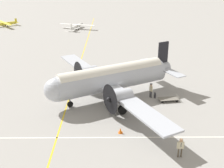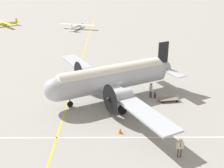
{
  "view_description": "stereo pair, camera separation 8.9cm",
  "coord_description": "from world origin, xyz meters",
  "views": [
    {
      "loc": [
        -31.62,
        0.26,
        14.88
      ],
      "look_at": [
        0.0,
        0.0,
        1.81
      ],
      "focal_mm": 45.0,
      "sensor_mm": 36.0,
      "label": 1
    },
    {
      "loc": [
        -31.62,
        0.17,
        14.88
      ],
      "look_at": [
        0.0,
        0.0,
        1.81
      ],
      "focal_mm": 45.0,
      "sensor_mm": 36.0,
      "label": 2
    }
  ],
  "objects": [
    {
      "name": "light_aircraft_distant",
      "position": [
        46.21,
        29.28,
        0.8
      ],
      "size": [
        7.98,
        7.33,
        1.87
      ],
      "rotation": [
        0.0,
        0.0,
        2.27
      ],
      "color": "yellow",
      "rests_on": "ground_plane"
    },
    {
      "name": "suitcase_near_door",
      "position": [
        -0.08,
        -5.32,
        0.3
      ],
      "size": [
        0.43,
        0.17,
        0.64
      ],
      "color": "#232328",
      "rests_on": "ground_plane"
    },
    {
      "name": "baggage_cart",
      "position": [
        -1.04,
        -6.84,
        0.28
      ],
      "size": [
        1.45,
        2.52,
        0.56
      ],
      "rotation": [
        0.0,
        0.0,
        1.71
      ],
      "color": "#6B665B",
      "rests_on": "ground_plane"
    },
    {
      "name": "light_aircraft_taxiing",
      "position": [
        42.59,
        8.93,
        0.8
      ],
      "size": [
        7.38,
        9.67,
        1.91
      ],
      "rotation": [
        0.0,
        0.0,
        6.0
      ],
      "color": "white",
      "rests_on": "ground_plane"
    },
    {
      "name": "traffic_cone",
      "position": [
        -8.15,
        -0.75,
        0.26
      ],
      "size": [
        0.42,
        0.42,
        0.55
      ],
      "color": "orange",
      "rests_on": "ground_plane"
    },
    {
      "name": "ground_plane",
      "position": [
        0.0,
        0.0,
        0.0
      ],
      "size": [
        300.0,
        300.0,
        0.0
      ],
      "primitive_type": "plane",
      "color": "gray"
    },
    {
      "name": "passenger_boarding",
      "position": [
        -0.01,
        -4.8,
        1.14
      ],
      "size": [
        0.56,
        0.41,
        1.82
      ],
      "rotation": [
        0.0,
        0.0,
        3.62
      ],
      "color": "#2D2D33",
      "rests_on": "ground_plane"
    },
    {
      "name": "apron_line_northsouth",
      "position": [
        -8.95,
        0.0,
        0.0
      ],
      "size": [
        0.16,
        120.0,
        0.01
      ],
      "color": "silver",
      "rests_on": "ground_plane"
    },
    {
      "name": "airliner_main",
      "position": [
        -0.22,
        0.42,
        2.64
      ],
      "size": [
        23.69,
        16.93,
        6.17
      ],
      "rotation": [
        0.0,
        0.0,
        2.06
      ],
      "color": "#ADB2BC",
      "rests_on": "ground_plane"
    },
    {
      "name": "apron_line_eastwest",
      "position": [
        0.0,
        5.31,
        0.0
      ],
      "size": [
        120.0,
        0.16,
        0.01
      ],
      "color": "gold",
      "rests_on": "ground_plane"
    },
    {
      "name": "crew_foreground",
      "position": [
        -11.96,
        -5.65,
        1.13
      ],
      "size": [
        0.29,
        0.63,
        1.84
      ],
      "rotation": [
        0.0,
        0.0,
        1.61
      ],
      "color": "#473D2D",
      "rests_on": "ground_plane"
    }
  ]
}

